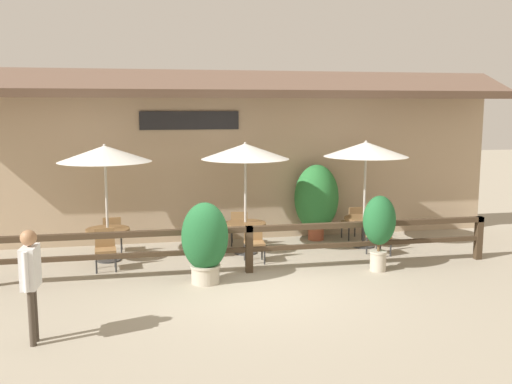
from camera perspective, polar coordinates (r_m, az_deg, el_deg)
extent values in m
plane|color=#9E937F|center=(10.69, 0.38, -9.60)|extent=(60.00, 60.00, 0.00)
cube|color=tan|center=(14.38, -3.06, 2.42)|extent=(14.00, 0.40, 3.60)
cube|color=brown|center=(13.76, -2.79, 10.80)|extent=(14.28, 1.48, 0.70)
cube|color=black|center=(13.97, -6.65, 7.13)|extent=(2.39, 0.04, 0.44)
cube|color=#3D2D1E|center=(11.45, -0.70, -3.73)|extent=(10.40, 0.14, 0.11)
cube|color=#3D2D1E|center=(11.55, -0.69, -5.77)|extent=(10.40, 0.10, 0.09)
cube|color=#3D2D1E|center=(11.55, -0.69, -5.77)|extent=(0.14, 0.14, 0.95)
cube|color=#3D2D1E|center=(13.46, 21.36, -4.30)|extent=(0.14, 0.14, 0.95)
cylinder|color=#B7B2A8|center=(12.69, -14.68, -1.81)|extent=(0.06, 0.06, 2.22)
cone|color=silver|center=(12.54, -14.89, 3.73)|extent=(1.98, 1.98, 0.34)
sphere|color=#B2ADA3|center=(12.53, -14.92, 4.51)|extent=(0.07, 0.07, 0.07)
cylinder|color=brown|center=(12.78, -14.61, -3.68)|extent=(0.94, 0.94, 0.05)
cylinder|color=#333333|center=(12.85, -14.55, -5.23)|extent=(0.07, 0.07, 0.66)
cylinder|color=#333333|center=(12.93, -14.50, -6.59)|extent=(0.52, 0.52, 0.03)
cube|color=olive|center=(12.10, -14.82, -5.65)|extent=(0.45, 0.45, 0.05)
cube|color=olive|center=(12.23, -14.88, -4.41)|extent=(0.40, 0.07, 0.40)
cylinder|color=#2D2D2D|center=(11.97, -15.68, -6.94)|extent=(0.04, 0.04, 0.40)
cylinder|color=#2D2D2D|center=(11.97, -13.85, -6.87)|extent=(0.04, 0.04, 0.40)
cylinder|color=#2D2D2D|center=(12.34, -15.69, -6.48)|extent=(0.04, 0.04, 0.40)
cylinder|color=#2D2D2D|center=(12.34, -13.92, -6.41)|extent=(0.04, 0.04, 0.40)
cube|color=olive|center=(13.57, -14.15, -4.10)|extent=(0.43, 0.43, 0.05)
cube|color=olive|center=(13.33, -14.20, -3.33)|extent=(0.40, 0.04, 0.40)
cylinder|color=#2D2D2D|center=(13.80, -13.30, -4.81)|extent=(0.04, 0.04, 0.40)
cylinder|color=#2D2D2D|center=(13.81, -14.88, -4.86)|extent=(0.04, 0.04, 0.40)
cylinder|color=#2D2D2D|center=(13.43, -13.32, -5.18)|extent=(0.04, 0.04, 0.40)
cylinder|color=#2D2D2D|center=(13.44, -14.94, -5.23)|extent=(0.04, 0.04, 0.40)
cylinder|color=#B7B2A8|center=(12.92, -1.07, -1.35)|extent=(0.06, 0.06, 2.22)
cone|color=silver|center=(12.77, -1.09, 4.09)|extent=(1.98, 1.98, 0.34)
sphere|color=#B2ADA3|center=(12.76, -1.09, 4.86)|extent=(0.07, 0.07, 0.07)
cylinder|color=brown|center=(13.00, -1.07, -3.19)|extent=(0.94, 0.94, 0.05)
cylinder|color=#333333|center=(13.08, -1.06, -4.72)|extent=(0.07, 0.07, 0.66)
cylinder|color=#333333|center=(13.16, -1.06, -6.06)|extent=(0.52, 0.52, 0.03)
cube|color=olive|center=(12.28, -0.15, -5.15)|extent=(0.44, 0.44, 0.05)
cube|color=olive|center=(12.41, -0.27, -3.93)|extent=(0.40, 0.06, 0.40)
cylinder|color=#2D2D2D|center=(12.13, -0.92, -6.41)|extent=(0.04, 0.04, 0.40)
cylinder|color=#2D2D2D|center=(12.18, 0.87, -6.35)|extent=(0.04, 0.04, 0.40)
cylinder|color=#2D2D2D|center=(12.50, -1.13, -5.97)|extent=(0.04, 0.04, 0.40)
cylinder|color=#2D2D2D|center=(12.55, 0.60, -5.91)|extent=(0.04, 0.04, 0.40)
cube|color=olive|center=(13.85, -1.66, -3.58)|extent=(0.49, 0.49, 0.05)
cube|color=olive|center=(13.62, -1.68, -2.82)|extent=(0.40, 0.11, 0.40)
cylinder|color=#2D2D2D|center=(14.08, -0.87, -4.31)|extent=(0.04, 0.04, 0.40)
cylinder|color=#2D2D2D|center=(14.09, -2.42, -4.31)|extent=(0.04, 0.04, 0.40)
cylinder|color=#2D2D2D|center=(13.71, -0.88, -4.66)|extent=(0.04, 0.04, 0.40)
cylinder|color=#2D2D2D|center=(13.72, -2.47, -4.66)|extent=(0.04, 0.04, 0.40)
cylinder|color=#B7B2A8|center=(13.77, 10.79, -0.89)|extent=(0.06, 0.06, 2.22)
cone|color=silver|center=(13.63, 10.94, 4.22)|extent=(1.98, 1.98, 0.34)
sphere|color=#B2ADA3|center=(13.62, 10.96, 4.94)|extent=(0.07, 0.07, 0.07)
cylinder|color=brown|center=(13.85, 10.74, -2.62)|extent=(0.94, 0.94, 0.05)
cylinder|color=#333333|center=(13.92, 10.70, -4.06)|extent=(0.07, 0.07, 0.66)
cylinder|color=#333333|center=(13.99, 10.67, -5.32)|extent=(0.52, 0.52, 0.03)
cube|color=olive|center=(13.17, 12.19, -4.41)|extent=(0.50, 0.50, 0.05)
cube|color=olive|center=(13.27, 11.74, -3.30)|extent=(0.40, 0.12, 0.40)
cylinder|color=#2D2D2D|center=(12.96, 11.97, -5.63)|extent=(0.04, 0.04, 0.40)
cylinder|color=#2D2D2D|center=(13.18, 13.32, -5.43)|extent=(0.04, 0.04, 0.40)
cylinder|color=#2D2D2D|center=(13.26, 11.01, -5.28)|extent=(0.04, 0.04, 0.40)
cylinder|color=#2D2D2D|center=(13.48, 12.35, -5.10)|extent=(0.04, 0.04, 0.40)
cube|color=olive|center=(14.66, 9.59, -3.02)|extent=(0.47, 0.47, 0.05)
cube|color=olive|center=(14.46, 9.97, -2.28)|extent=(0.40, 0.09, 0.40)
cylinder|color=#2D2D2D|center=(14.96, 9.86, -3.67)|extent=(0.04, 0.04, 0.40)
cylinder|color=#2D2D2D|center=(14.78, 8.57, -3.79)|extent=(0.04, 0.04, 0.40)
cylinder|color=#2D2D2D|center=(14.64, 10.58, -3.96)|extent=(0.04, 0.04, 0.40)
cylinder|color=#2D2D2D|center=(14.46, 9.27, -4.08)|extent=(0.04, 0.04, 0.40)
cylinder|color=#B7AD99|center=(12.00, 12.11, -6.75)|extent=(0.33, 0.33, 0.41)
cylinder|color=#B7AD99|center=(11.95, 12.14, -5.90)|extent=(0.35, 0.35, 0.04)
cylinder|color=brown|center=(11.91, 12.16, -5.10)|extent=(0.06, 0.06, 0.30)
ellipsoid|color=#1E5B2D|center=(11.80, 12.24, -2.79)|extent=(0.67, 0.60, 1.01)
cylinder|color=#B7AD99|center=(11.00, -5.08, -8.15)|extent=(0.53, 0.53, 0.35)
cylinder|color=#B7AD99|center=(10.95, -5.09, -7.37)|extent=(0.58, 0.58, 0.04)
ellipsoid|color=#1E5B2D|center=(10.81, -5.13, -4.45)|extent=(0.89, 0.80, 1.30)
cylinder|color=#9E4C33|center=(14.50, 6.01, -4.05)|extent=(0.39, 0.39, 0.36)
cylinder|color=#9E4C33|center=(14.47, 6.02, -3.43)|extent=(0.42, 0.42, 0.04)
ellipsoid|color=#287033|center=(14.34, 6.07, -0.58)|extent=(1.11, 1.00, 1.67)
cylinder|color=#42382D|center=(8.71, -21.52, -11.61)|extent=(0.09, 0.09, 0.83)
cylinder|color=#42382D|center=(8.86, -21.28, -11.25)|extent=(0.09, 0.09, 0.83)
cube|color=silver|center=(8.58, -21.65, -6.99)|extent=(0.22, 0.46, 0.59)
cylinder|color=silver|center=(8.34, -22.04, -7.44)|extent=(0.07, 0.07, 0.56)
cylinder|color=silver|center=(8.82, -21.28, -6.55)|extent=(0.07, 0.07, 0.56)
sphere|color=#9E704C|center=(8.48, -21.80, -4.28)|extent=(0.22, 0.22, 0.22)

